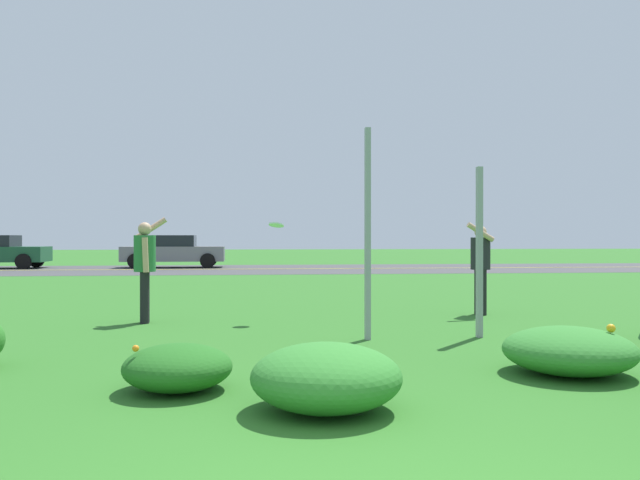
{
  "coord_description": "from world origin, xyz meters",
  "views": [
    {
      "loc": [
        -0.6,
        -2.74,
        1.35
      ],
      "look_at": [
        0.55,
        7.53,
        1.31
      ],
      "focal_mm": 37.47,
      "sensor_mm": 36.0,
      "label": 1
    }
  ],
  "objects_px": {
    "sign_post_near_path": "(368,234)",
    "sign_post_by_roadside": "(479,252)",
    "person_catcher_dark_shirt": "(480,261)",
    "car_gray_center_left": "(173,251)",
    "frisbee_white": "(276,225)",
    "person_thrower_green_shirt": "(145,263)"
  },
  "relations": [
    {
      "from": "sign_post_near_path",
      "to": "car_gray_center_left",
      "type": "relative_size",
      "value": 0.62
    },
    {
      "from": "sign_post_by_roadside",
      "to": "car_gray_center_left",
      "type": "distance_m",
      "value": 22.69
    },
    {
      "from": "sign_post_near_path",
      "to": "car_gray_center_left",
      "type": "bearing_deg",
      "value": 102.48
    },
    {
      "from": "frisbee_white",
      "to": "sign_post_by_roadside",
      "type": "bearing_deg",
      "value": -37.52
    },
    {
      "from": "sign_post_near_path",
      "to": "sign_post_by_roadside",
      "type": "relative_size",
      "value": 1.21
    },
    {
      "from": "sign_post_by_roadside",
      "to": "person_catcher_dark_shirt",
      "type": "distance_m",
      "value": 2.73
    },
    {
      "from": "frisbee_white",
      "to": "car_gray_center_left",
      "type": "distance_m",
      "value": 20.1
    },
    {
      "from": "person_thrower_green_shirt",
      "to": "sign_post_by_roadside",
      "type": "bearing_deg",
      "value": -23.51
    },
    {
      "from": "person_thrower_green_shirt",
      "to": "car_gray_center_left",
      "type": "height_order",
      "value": "person_thrower_green_shirt"
    },
    {
      "from": "sign_post_near_path",
      "to": "sign_post_by_roadside",
      "type": "height_order",
      "value": "sign_post_near_path"
    },
    {
      "from": "car_gray_center_left",
      "to": "sign_post_by_roadside",
      "type": "bearing_deg",
      "value": -73.7
    },
    {
      "from": "sign_post_near_path",
      "to": "person_thrower_green_shirt",
      "type": "height_order",
      "value": "sign_post_near_path"
    },
    {
      "from": "person_catcher_dark_shirt",
      "to": "sign_post_near_path",
      "type": "bearing_deg",
      "value": -133.69
    },
    {
      "from": "person_thrower_green_shirt",
      "to": "frisbee_white",
      "type": "distance_m",
      "value": 2.16
    },
    {
      "from": "car_gray_center_left",
      "to": "frisbee_white",
      "type": "bearing_deg",
      "value": -79.34
    },
    {
      "from": "person_catcher_dark_shirt",
      "to": "car_gray_center_left",
      "type": "height_order",
      "value": "person_catcher_dark_shirt"
    },
    {
      "from": "person_thrower_green_shirt",
      "to": "car_gray_center_left",
      "type": "relative_size",
      "value": 0.37
    },
    {
      "from": "sign_post_near_path",
      "to": "person_catcher_dark_shirt",
      "type": "height_order",
      "value": "sign_post_near_path"
    },
    {
      "from": "sign_post_by_roadside",
      "to": "person_thrower_green_shirt",
      "type": "bearing_deg",
      "value": 156.49
    },
    {
      "from": "sign_post_by_roadside",
      "to": "frisbee_white",
      "type": "relative_size",
      "value": 8.97
    },
    {
      "from": "sign_post_near_path",
      "to": "frisbee_white",
      "type": "bearing_deg",
      "value": 118.15
    },
    {
      "from": "sign_post_by_roadside",
      "to": "person_thrower_green_shirt",
      "type": "height_order",
      "value": "sign_post_by_roadside"
    }
  ]
}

